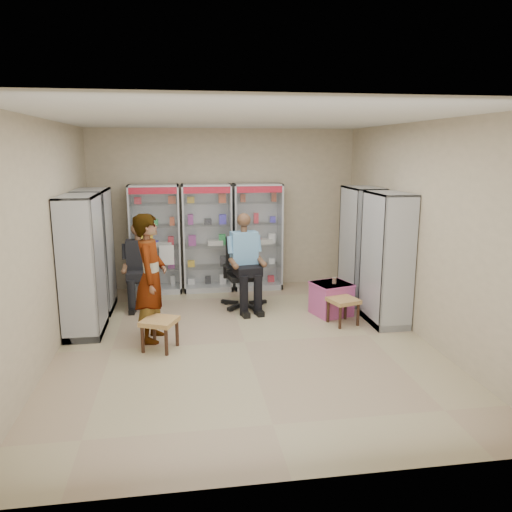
{
  "coord_description": "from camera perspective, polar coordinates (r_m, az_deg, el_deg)",
  "views": [
    {
      "loc": [
        -0.82,
        -6.47,
        2.62
      ],
      "look_at": [
        0.26,
        0.7,
        1.07
      ],
      "focal_mm": 35.0,
      "sensor_mm": 36.0,
      "label": 1
    }
  ],
  "objects": [
    {
      "name": "floor",
      "position": [
        7.03,
        -1.3,
        -9.8
      ],
      "size": [
        6.0,
        6.0,
        0.0
      ],
      "primitive_type": "plane",
      "color": "tan",
      "rests_on": "ground"
    },
    {
      "name": "room_shell",
      "position": [
        6.55,
        -1.38,
        6.39
      ],
      "size": [
        5.02,
        6.02,
        3.01
      ],
      "color": "#BAA98A",
      "rests_on": "ground"
    },
    {
      "name": "cabinet_back_left",
      "position": [
        9.35,
        -11.42,
        1.88
      ],
      "size": [
        0.9,
        0.5,
        2.0
      ],
      "primitive_type": "cube",
      "color": "#ABAEB2",
      "rests_on": "floor"
    },
    {
      "name": "cabinet_back_mid",
      "position": [
        9.35,
        -5.59,
        2.06
      ],
      "size": [
        0.9,
        0.5,
        2.0
      ],
      "primitive_type": "cube",
      "color": "silver",
      "rests_on": "floor"
    },
    {
      "name": "cabinet_back_right",
      "position": [
        9.45,
        0.17,
        2.22
      ],
      "size": [
        0.9,
        0.5,
        2.0
      ],
      "primitive_type": "cube",
      "color": "#A3A7AA",
      "rests_on": "floor"
    },
    {
      "name": "cabinet_right_far",
      "position": [
        8.78,
        11.9,
        1.2
      ],
      "size": [
        0.9,
        0.5,
        2.0
      ],
      "primitive_type": "cube",
      "rotation": [
        0.0,
        0.0,
        1.57
      ],
      "color": "#B6B8BD",
      "rests_on": "floor"
    },
    {
      "name": "cabinet_right_near",
      "position": [
        7.78,
        14.7,
        -0.33
      ],
      "size": [
        0.9,
        0.5,
        2.0
      ],
      "primitive_type": "cube",
      "rotation": [
        0.0,
        0.0,
        1.57
      ],
      "color": "#B0B3B7",
      "rests_on": "floor"
    },
    {
      "name": "cabinet_left_far",
      "position": [
        8.54,
        -17.93,
        0.57
      ],
      "size": [
        0.9,
        0.5,
        2.0
      ],
      "primitive_type": "cube",
      "rotation": [
        0.0,
        0.0,
        -1.57
      ],
      "color": "#B4B5BB",
      "rests_on": "floor"
    },
    {
      "name": "cabinet_left_near",
      "position": [
        7.48,
        -19.24,
        -1.09
      ],
      "size": [
        0.9,
        0.5,
        2.0
      ],
      "primitive_type": "cube",
      "rotation": [
        0.0,
        0.0,
        -1.57
      ],
      "color": "#A6A9AD",
      "rests_on": "floor"
    },
    {
      "name": "wooden_chair",
      "position": [
        8.77,
        -13.12,
        -2.42
      ],
      "size": [
        0.42,
        0.42,
        0.94
      ],
      "primitive_type": "cube",
      "color": "black",
      "rests_on": "floor"
    },
    {
      "name": "seated_customer",
      "position": [
        8.67,
        -13.21,
        -1.22
      ],
      "size": [
        0.44,
        0.6,
        1.34
      ],
      "primitive_type": null,
      "color": "black",
      "rests_on": "floor"
    },
    {
      "name": "office_chair",
      "position": [
        8.39,
        -1.45,
        -1.91
      ],
      "size": [
        0.74,
        0.74,
        1.18
      ],
      "primitive_type": "cube",
      "rotation": [
        0.0,
        0.0,
        0.16
      ],
      "color": "black",
      "rests_on": "floor"
    },
    {
      "name": "seated_shopkeeper",
      "position": [
        8.31,
        -1.42,
        -0.91
      ],
      "size": [
        0.6,
        0.76,
        1.5
      ],
      "primitive_type": null,
      "rotation": [
        0.0,
        0.0,
        0.16
      ],
      "color": "#6699CA",
      "rests_on": "floor"
    },
    {
      "name": "pink_trunk",
      "position": [
        8.16,
        8.6,
        -4.86
      ],
      "size": [
        0.67,
        0.65,
        0.52
      ],
      "primitive_type": "cube",
      "rotation": [
        0.0,
        0.0,
        0.28
      ],
      "color": "#C34EA5",
      "rests_on": "floor"
    },
    {
      "name": "tea_glass",
      "position": [
        8.06,
        8.94,
        -2.78
      ],
      "size": [
        0.07,
        0.07,
        0.1
      ],
      "primitive_type": "cylinder",
      "color": "#5F2508",
      "rests_on": "pink_trunk"
    },
    {
      "name": "woven_stool_a",
      "position": [
        7.77,
        9.91,
        -6.24
      ],
      "size": [
        0.5,
        0.5,
        0.4
      ],
      "primitive_type": "cube",
      "rotation": [
        0.0,
        0.0,
        0.29
      ],
      "color": "#9C7541",
      "rests_on": "floor"
    },
    {
      "name": "woven_stool_b",
      "position": [
        6.84,
        -10.91,
        -8.76
      ],
      "size": [
        0.56,
        0.56,
        0.42
      ],
      "primitive_type": "cube",
      "rotation": [
        0.0,
        0.0,
        -0.41
      ],
      "color": "tan",
      "rests_on": "floor"
    },
    {
      "name": "standing_man",
      "position": [
        7.0,
        -11.93,
        -2.47
      ],
      "size": [
        0.51,
        0.7,
        1.78
      ],
      "primitive_type": "imported",
      "rotation": [
        0.0,
        0.0,
        1.43
      ],
      "color": "#949396",
      "rests_on": "floor"
    }
  ]
}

